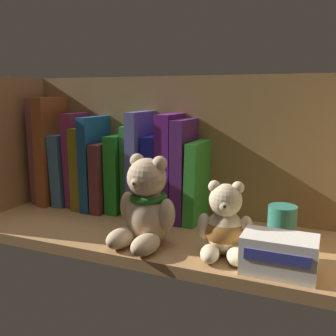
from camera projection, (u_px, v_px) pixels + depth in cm
name	position (u px, v px, depth cm)	size (l,w,h in cm)	color
shelf_board	(182.00, 240.00, 71.67)	(83.20, 25.88, 2.00)	#9E7042
shelf_back_panel	(206.00, 152.00, 81.08)	(85.60, 1.20, 31.40)	brown
shelf_side_panel_left	(4.00, 149.00, 85.37)	(1.60, 28.28, 31.40)	#9E7042
book_0	(49.00, 150.00, 93.62)	(2.47, 11.76, 24.68)	brown
book_1	(59.00, 150.00, 92.42)	(2.79, 14.41, 24.91)	#954C23
book_2	(71.00, 168.00, 91.97)	(2.85, 12.44, 16.50)	#3D6386
book_3	(81.00, 159.00, 90.31)	(2.51, 10.70, 21.43)	#842A55
book_4	(91.00, 166.00, 89.50)	(2.37, 13.78, 18.33)	olive
book_5	(101.00, 162.00, 88.22)	(2.22, 14.84, 20.80)	navy
book_6	(112.00, 175.00, 87.69)	(2.48, 14.82, 15.17)	brown
book_7	(124.00, 172.00, 86.29)	(3.07, 12.10, 16.90)	#228420
book_8	(135.00, 168.00, 84.93)	(2.14, 10.17, 19.02)	#276425
book_9	(146.00, 162.00, 83.62)	(2.29, 14.61, 22.11)	#4E5192
book_10	(159.00, 175.00, 82.90)	(3.10, 11.61, 17.13)	#191E9D
book_11	(174.00, 165.00, 81.11)	(3.05, 13.12, 21.73)	#541870
book_12	(188.00, 169.00, 79.96)	(2.59, 14.02, 20.78)	#481C5D
book_13	(201.00, 180.00, 79.26)	(2.31, 14.02, 16.45)	#2C882A
teddy_bear_larger	(146.00, 207.00, 65.88)	(11.60, 12.05, 15.64)	tan
teddy_bear_smaller	(225.00, 227.00, 61.62)	(9.15, 9.76, 12.23)	beige
pillar_candle	(282.00, 225.00, 66.86)	(4.93, 4.93, 6.74)	#2D7A66
small_product_box	(279.00, 254.00, 55.76)	(10.62, 6.35, 5.70)	silver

